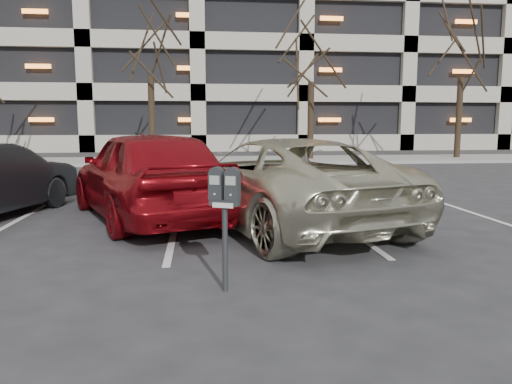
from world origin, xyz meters
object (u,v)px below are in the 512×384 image
tree_c (312,32)px  tree_d (464,25)px  car_red (148,174)px  tree_b (149,20)px  suv_silver (282,182)px  parking_meter (225,199)px

tree_c → tree_d: tree_d is taller
tree_d → tree_c: bearing=180.0°
car_red → tree_b: bearing=-106.9°
suv_silver → car_red: 2.41m
tree_c → tree_b: bearing=180.0°
parking_meter → car_red: size_ratio=0.26×
tree_c → parking_meter: (-4.74, -17.19, -4.69)m
tree_d → suv_silver: tree_d is taller
parking_meter → tree_b: bearing=121.6°
tree_c → tree_d: size_ratio=0.93×
parking_meter → suv_silver: suv_silver is taller
tree_b → tree_d: tree_d is taller
tree_d → car_red: 19.20m
tree_c → tree_d: (7.00, 0.00, 0.44)m
suv_silver → car_red: (-2.28, 0.77, 0.08)m
suv_silver → tree_c: bearing=-122.2°
tree_b → car_red: size_ratio=1.73×
parking_meter → suv_silver: size_ratio=0.22×
tree_b → suv_silver: size_ratio=1.44×
tree_d → parking_meter: (-11.74, -17.19, -5.13)m
suv_silver → car_red: car_red is taller
tree_c → tree_d: 7.01m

